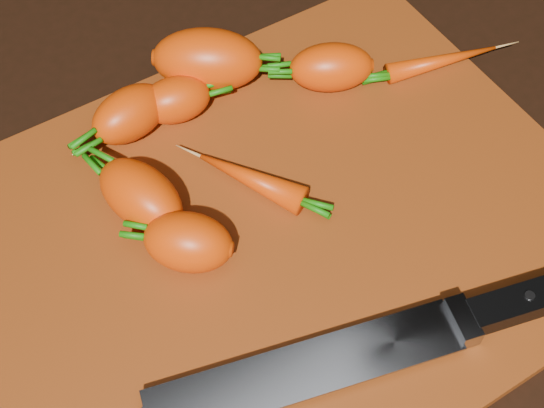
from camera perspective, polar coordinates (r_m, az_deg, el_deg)
ground at (r=0.62m, az=0.49°, el=-2.48°), size 2.00×2.00×0.01m
cutting_board at (r=0.61m, az=0.50°, el=-1.93°), size 0.50×0.40×0.01m
carrot_0 at (r=0.57m, az=-6.33°, el=-2.87°), size 0.08×0.08×0.05m
carrot_1 at (r=0.68m, az=-4.87°, el=10.78°), size 0.11×0.10×0.06m
carrot_2 at (r=0.60m, az=-9.85°, el=0.67°), size 0.07×0.09×0.05m
carrot_3 at (r=0.66m, az=-10.67°, el=6.68°), size 0.08×0.06×0.04m
carrot_4 at (r=0.66m, az=-7.30°, el=7.78°), size 0.07×0.05×0.04m
carrot_5 at (r=0.68m, az=4.49°, el=10.23°), size 0.09×0.07×0.04m
carrot_6 at (r=0.72m, az=12.70°, el=10.49°), size 0.11×0.04×0.02m
carrot_7 at (r=0.62m, az=-1.61°, el=1.94°), size 0.07×0.09×0.02m
knife at (r=0.54m, az=4.82°, el=-11.66°), size 0.37×0.12×0.02m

